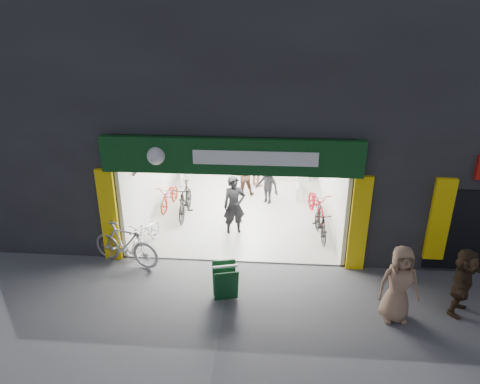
# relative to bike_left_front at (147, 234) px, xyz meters

# --- Properties ---
(ground) EXTENTS (60.00, 60.00, 0.00)m
(ground) POSITION_rel_bike_left_front_xyz_m (2.50, -0.60, -0.44)
(ground) COLOR #56565B
(ground) RESTS_ON ground
(building) EXTENTS (17.00, 10.27, 8.00)m
(building) POSITION_rel_bike_left_front_xyz_m (3.41, 4.39, 3.88)
(building) COLOR #232326
(building) RESTS_ON ground
(bike_left_front) EXTENTS (0.87, 1.75, 0.88)m
(bike_left_front) POSITION_rel_bike_left_front_xyz_m (0.00, 0.00, 0.00)
(bike_left_front) COLOR silver
(bike_left_front) RESTS_ON ground
(bike_left_midfront) EXTENTS (0.55, 1.95, 1.17)m
(bike_left_midfront) POSITION_rel_bike_left_front_xyz_m (0.70, 2.11, 0.15)
(bike_left_midfront) COLOR black
(bike_left_midfront) RESTS_ON ground
(bike_left_midback) EXTENTS (0.75, 1.73, 0.88)m
(bike_left_midback) POSITION_rel_bike_left_front_xyz_m (0.02, 2.76, 0.00)
(bike_left_midback) COLOR maroon
(bike_left_midback) RESTS_ON ground
(bike_left_back) EXTENTS (0.72, 2.03, 1.20)m
(bike_left_back) POSITION_rel_bike_left_front_xyz_m (0.00, 5.28, 0.16)
(bike_left_back) COLOR #BCBCC1
(bike_left_back) RESTS_ON ground
(bike_right_front) EXTENTS (0.60, 1.59, 0.93)m
(bike_right_front) POSITION_rel_bike_left_front_xyz_m (5.00, 0.97, 0.03)
(bike_right_front) COLOR black
(bike_right_front) RESTS_ON ground
(bike_right_mid) EXTENTS (0.96, 1.96, 0.99)m
(bike_right_mid) POSITION_rel_bike_left_front_xyz_m (5.00, 2.38, 0.05)
(bike_right_mid) COLOR maroon
(bike_right_mid) RESTS_ON ground
(bike_right_back) EXTENTS (0.62, 1.97, 1.17)m
(bike_right_back) POSITION_rel_bike_left_front_xyz_m (4.46, 4.31, 0.15)
(bike_right_back) COLOR silver
(bike_right_back) RESTS_ON ground
(parked_bike) EXTENTS (2.08, 1.16, 1.20)m
(parked_bike) POSITION_rel_bike_left_front_xyz_m (-0.30, -0.90, 0.16)
(parked_bike) COLOR #ABAAAF
(parked_bike) RESTS_ON ground
(customer_a) EXTENTS (0.78, 0.64, 1.85)m
(customer_a) POSITION_rel_bike_left_front_xyz_m (2.41, 1.06, 0.49)
(customer_a) COLOR black
(customer_a) RESTS_ON ground
(customer_b) EXTENTS (0.85, 0.71, 1.58)m
(customer_b) POSITION_rel_bike_left_front_xyz_m (2.49, 4.10, 0.35)
(customer_b) COLOR #382319
(customer_b) RESTS_ON ground
(customer_c) EXTENTS (1.11, 1.04, 1.50)m
(customer_c) POSITION_rel_bike_left_front_xyz_m (3.35, 3.36, 0.31)
(customer_c) COLOR black
(customer_c) RESTS_ON ground
(customer_d) EXTENTS (0.97, 0.96, 1.64)m
(customer_d) POSITION_rel_bike_left_front_xyz_m (2.95, 4.95, 0.38)
(customer_d) COLOR #9B755A
(customer_d) RESTS_ON ground
(pedestrian_near) EXTENTS (0.90, 0.61, 1.78)m
(pedestrian_near) POSITION_rel_bike_left_front_xyz_m (6.28, -2.65, 0.45)
(pedestrian_near) COLOR #8F6C53
(pedestrian_near) RESTS_ON ground
(pedestrian_far) EXTENTS (1.20, 1.49, 1.59)m
(pedestrian_far) POSITION_rel_bike_left_front_xyz_m (7.76, -2.29, 0.36)
(pedestrian_far) COLOR #3B2A1B
(pedestrian_far) RESTS_ON ground
(sandwich_board) EXTENTS (0.68, 0.69, 0.86)m
(sandwich_board) POSITION_rel_bike_left_front_xyz_m (2.50, -2.20, 0.03)
(sandwich_board) COLOR #0F3D1B
(sandwich_board) RESTS_ON ground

